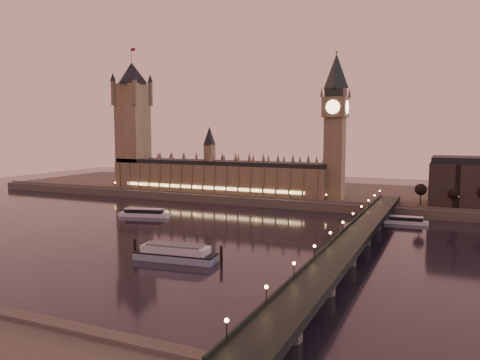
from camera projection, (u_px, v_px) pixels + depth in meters
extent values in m
plane|color=black|center=(180.00, 235.00, 247.06)|extent=(700.00, 700.00, 0.00)
cube|color=#423D35|center=(317.00, 194.00, 384.08)|extent=(560.00, 130.00, 6.00)
cube|color=brown|center=(216.00, 178.00, 371.30)|extent=(180.00, 26.00, 22.00)
cube|color=black|center=(216.00, 163.00, 369.97)|extent=(180.00, 22.00, 3.20)
cube|color=#FFCC7F|center=(208.00, 188.00, 359.70)|extent=(153.00, 0.25, 2.20)
cube|color=brown|center=(133.00, 136.00, 400.50)|extent=(22.00, 22.00, 88.00)
cone|color=black|center=(132.00, 73.00, 394.90)|extent=(31.68, 31.68, 18.00)
cylinder|color=black|center=(131.00, 55.00, 393.31)|extent=(0.44, 0.44, 12.00)
cube|color=maroon|center=(133.00, 50.00, 391.94)|extent=(4.00, 0.15, 2.50)
cube|color=brown|center=(334.00, 159.00, 331.00)|extent=(13.00, 13.00, 58.00)
cube|color=brown|center=(335.00, 107.00, 327.19)|extent=(16.00, 16.00, 14.00)
cylinder|color=#FFEAA5|center=(333.00, 107.00, 319.78)|extent=(9.60, 0.35, 9.60)
cylinder|color=#FFEAA5|center=(324.00, 108.00, 330.53)|extent=(0.35, 9.60, 9.60)
cube|color=black|center=(336.00, 93.00, 326.14)|extent=(13.00, 13.00, 6.00)
cone|color=black|center=(336.00, 71.00, 324.55)|extent=(17.68, 17.68, 24.00)
sphere|color=gold|center=(337.00, 52.00, 323.18)|extent=(2.00, 2.00, 2.00)
cube|color=black|center=(356.00, 236.00, 208.63)|extent=(13.00, 260.00, 2.00)
cube|color=black|center=(342.00, 231.00, 211.04)|extent=(0.60, 260.00, 1.00)
cube|color=black|center=(371.00, 234.00, 205.90)|extent=(0.60, 260.00, 1.00)
cylinder|color=black|center=(422.00, 200.00, 298.43)|extent=(0.70, 0.70, 9.51)
sphere|color=black|center=(422.00, 192.00, 297.91)|extent=(6.34, 6.34, 6.34)
cylinder|color=black|center=(450.00, 202.00, 291.62)|extent=(0.70, 0.70, 9.51)
sphere|color=black|center=(451.00, 194.00, 291.10)|extent=(6.34, 6.34, 6.34)
cylinder|color=black|center=(480.00, 203.00, 284.82)|extent=(0.70, 0.70, 9.51)
sphere|color=black|center=(480.00, 195.00, 284.29)|extent=(6.34, 6.34, 6.34)
cube|color=silver|center=(144.00, 215.00, 299.22)|extent=(33.55, 14.99, 2.41)
cube|color=black|center=(144.00, 211.00, 298.97)|extent=(24.97, 11.64, 2.41)
cube|color=silver|center=(144.00, 209.00, 298.82)|extent=(25.67, 12.08, 0.44)
cube|color=silver|center=(406.00, 222.00, 275.73)|extent=(25.11, 8.42, 2.09)
cube|color=black|center=(406.00, 219.00, 275.51)|extent=(18.63, 6.72, 2.09)
cube|color=silver|center=(406.00, 217.00, 275.38)|extent=(19.14, 7.01, 0.38)
cube|color=#808DA3|center=(176.00, 257.00, 198.12)|extent=(36.71, 14.08, 2.91)
cube|color=black|center=(176.00, 253.00, 197.94)|extent=(36.71, 14.08, 0.56)
cube|color=silver|center=(176.00, 249.00, 197.75)|extent=(29.91, 12.20, 2.91)
cube|color=#595B5E|center=(175.00, 245.00, 197.56)|extent=(25.34, 10.58, 0.78)
cylinder|color=black|center=(135.00, 248.00, 204.87)|extent=(1.23, 1.23, 7.61)
cylinder|color=black|center=(221.00, 255.00, 192.68)|extent=(1.23, 1.23, 7.61)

